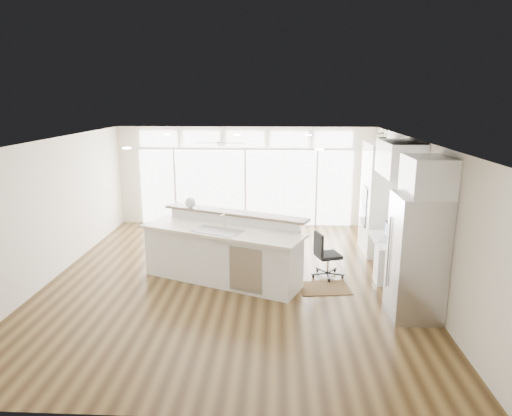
{
  "coord_description": "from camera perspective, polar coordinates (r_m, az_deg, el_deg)",
  "views": [
    {
      "loc": [
        0.88,
        -8.33,
        3.48
      ],
      "look_at": [
        0.45,
        0.6,
        1.29
      ],
      "focal_mm": 32.0,
      "sensor_mm": 36.0,
      "label": 1
    }
  ],
  "objects": [
    {
      "name": "refrigerator",
      "position": [
        7.74,
        19.44,
        -5.75
      ],
      "size": [
        0.76,
        0.9,
        2.0
      ],
      "primitive_type": "cube",
      "color": "#B9BABE",
      "rests_on": "floor"
    },
    {
      "name": "potted_plant",
      "position": [
        10.42,
        15.6,
        8.5
      ],
      "size": [
        0.31,
        0.34,
        0.23
      ],
      "primitive_type": "imported",
      "rotation": [
        0.0,
        0.0,
        -0.16
      ],
      "color": "#2D5524",
      "rests_on": "oven_cabinet"
    },
    {
      "name": "keyboard",
      "position": [
        9.27,
        15.12,
        -3.75
      ],
      "size": [
        0.16,
        0.37,
        0.02
      ],
      "primitive_type": "cube",
      "rotation": [
        0.0,
        0.0,
        0.08
      ],
      "color": "white",
      "rests_on": "desk_nook"
    },
    {
      "name": "fishbowl",
      "position": [
        9.39,
        -8.21,
        0.68
      ],
      "size": [
        0.3,
        0.3,
        0.22
      ],
      "primitive_type": "sphere",
      "rotation": [
        0.0,
        0.0,
        -0.46
      ],
      "color": "silver",
      "rests_on": "kitchen_island"
    },
    {
      "name": "ceiling_fan",
      "position": [
        11.26,
        -4.35,
        8.61
      ],
      "size": [
        1.16,
        1.16,
        0.32
      ],
      "primitive_type": "cube",
      "color": "silver",
      "rests_on": "ceiling"
    },
    {
      "name": "wall_back",
      "position": [
        12.55,
        -1.32,
        3.97
      ],
      "size": [
        7.0,
        0.04,
        2.7
      ],
      "primitive_type": "cube",
      "color": "silver",
      "rests_on": "floor"
    },
    {
      "name": "glass_wall",
      "position": [
        12.54,
        -1.33,
        2.57
      ],
      "size": [
        5.8,
        0.06,
        2.08
      ],
      "primitive_type": "cube",
      "color": "white",
      "rests_on": "wall_back"
    },
    {
      "name": "monitor",
      "position": [
        9.26,
        16.21,
        -2.75
      ],
      "size": [
        0.07,
        0.43,
        0.35
      ],
      "primitive_type": "cube",
      "rotation": [
        0.0,
        0.0,
        -0.0
      ],
      "color": "black",
      "rests_on": "desk_nook"
    },
    {
      "name": "wall_front",
      "position": [
        4.91,
        -8.05,
        -12.1
      ],
      "size": [
        7.0,
        0.04,
        2.7
      ],
      "primitive_type": "cube",
      "color": "silver",
      "rests_on": "floor"
    },
    {
      "name": "desk_window",
      "position": [
        9.21,
        18.94,
        0.91
      ],
      "size": [
        0.04,
        0.85,
        0.85
      ],
      "primitive_type": "cube",
      "color": "silver",
      "rests_on": "wall_right"
    },
    {
      "name": "floor",
      "position": [
        9.08,
        -3.07,
        -8.88
      ],
      "size": [
        7.0,
        8.0,
        0.02
      ],
      "primitive_type": "cube",
      "color": "#3B2812",
      "rests_on": "ground"
    },
    {
      "name": "wall_left",
      "position": [
        9.65,
        -24.33,
        -0.24
      ],
      "size": [
        0.04,
        8.0,
        2.7
      ],
      "primitive_type": "cube",
      "color": "silver",
      "rests_on": "floor"
    },
    {
      "name": "upper_cabinets",
      "position": [
        9.0,
        17.56,
        5.91
      ],
      "size": [
        0.64,
        1.3,
        0.64
      ],
      "primitive_type": "cube",
      "color": "white",
      "rests_on": "wall_right"
    },
    {
      "name": "oven_cabinet",
      "position": [
        10.62,
        15.13,
        1.15
      ],
      "size": [
        0.64,
        1.2,
        2.5
      ],
      "primitive_type": "cube",
      "color": "white",
      "rests_on": "floor"
    },
    {
      "name": "transom_row",
      "position": [
        12.35,
        -1.36,
        8.63
      ],
      "size": [
        5.9,
        0.06,
        0.4
      ],
      "primitive_type": "cube",
      "color": "white",
      "rests_on": "wall_back"
    },
    {
      "name": "kitchen_island",
      "position": [
        8.78,
        -4.33,
        -5.2
      ],
      "size": [
        3.41,
        2.36,
        1.27
      ],
      "primitive_type": "cube",
      "rotation": [
        0.0,
        0.0,
        -0.4
      ],
      "color": "white",
      "rests_on": "floor"
    },
    {
      "name": "ceiling",
      "position": [
        8.42,
        -3.31,
        8.41
      ],
      "size": [
        7.0,
        8.0,
        0.02
      ],
      "primitive_type": "cube",
      "color": "silver",
      "rests_on": "wall_back"
    },
    {
      "name": "fridge_cabinet",
      "position": [
        7.44,
        20.67,
        3.75
      ],
      "size": [
        0.64,
        0.9,
        0.6
      ],
      "primitive_type": "cube",
      "color": "white",
      "rests_on": "wall_right"
    },
    {
      "name": "desk_nook",
      "position": [
        9.44,
        16.46,
        -6.0
      ],
      "size": [
        0.72,
        1.3,
        0.76
      ],
      "primitive_type": "cube",
      "color": "white",
      "rests_on": "floor"
    },
    {
      "name": "wall_right",
      "position": [
        8.99,
        19.6,
        -0.76
      ],
      "size": [
        0.04,
        8.0,
        2.7
      ],
      "primitive_type": "cube",
      "color": "silver",
      "rests_on": "floor"
    },
    {
      "name": "office_chair",
      "position": [
        9.12,
        9.0,
        -5.81
      ],
      "size": [
        0.58,
        0.56,
        0.91
      ],
      "primitive_type": "cube",
      "rotation": [
        0.0,
        0.0,
        0.31
      ],
      "color": "black",
      "rests_on": "floor"
    },
    {
      "name": "framed_photos",
      "position": [
        9.83,
        17.9,
        0.86
      ],
      "size": [
        0.06,
        0.22,
        0.8
      ],
      "primitive_type": "cube",
      "color": "black",
      "rests_on": "wall_right"
    },
    {
      "name": "rug",
      "position": [
        8.72,
        8.54,
        -9.87
      ],
      "size": [
        0.99,
        0.77,
        0.01
      ],
      "primitive_type": "cube",
      "rotation": [
        0.0,
        0.0,
        0.12
      ],
      "color": "#352110",
      "rests_on": "floor"
    },
    {
      "name": "recessed_lights",
      "position": [
        8.62,
        -3.16,
        8.41
      ],
      "size": [
        3.4,
        3.0,
        0.02
      ],
      "primitive_type": "cube",
      "color": "white",
      "rests_on": "ceiling"
    }
  ]
}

